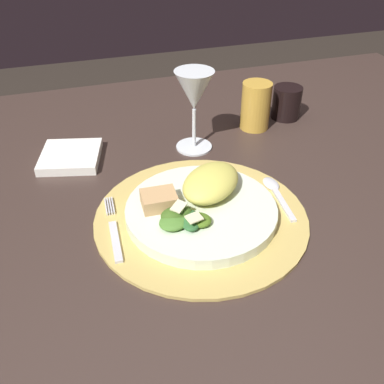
{
  "coord_description": "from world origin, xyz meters",
  "views": [
    {
      "loc": [
        -0.26,
        -0.63,
        1.21
      ],
      "look_at": [
        -0.07,
        -0.05,
        0.77
      ],
      "focal_mm": 40.33,
      "sensor_mm": 36.0,
      "label": 1
    }
  ],
  "objects_px": {
    "wine_glass": "(194,94)",
    "amber_tumbler": "(256,106)",
    "spoon": "(275,190)",
    "napkin": "(71,157)",
    "dinner_plate": "(201,211)",
    "fork": "(114,231)",
    "dining_table": "(219,218)",
    "dark_tumbler": "(287,103)"
  },
  "relations": [
    {
      "from": "wine_glass",
      "to": "amber_tumbler",
      "type": "distance_m",
      "value": 0.18
    },
    {
      "from": "wine_glass",
      "to": "amber_tumbler",
      "type": "xyz_separation_m",
      "value": [
        0.16,
        0.05,
        -0.07
      ]
    },
    {
      "from": "spoon",
      "to": "napkin",
      "type": "xyz_separation_m",
      "value": [
        -0.34,
        0.23,
        0.0
      ]
    },
    {
      "from": "dinner_plate",
      "to": "fork",
      "type": "height_order",
      "value": "dinner_plate"
    },
    {
      "from": "fork",
      "to": "amber_tumbler",
      "type": "relative_size",
      "value": 1.53
    },
    {
      "from": "spoon",
      "to": "wine_glass",
      "type": "xyz_separation_m",
      "value": [
        -0.09,
        0.2,
        0.11
      ]
    },
    {
      "from": "dinner_plate",
      "to": "dining_table",
      "type": "bearing_deg",
      "value": 53.56
    },
    {
      "from": "dining_table",
      "to": "wine_glass",
      "type": "xyz_separation_m",
      "value": [
        -0.01,
        0.13,
        0.22
      ]
    },
    {
      "from": "napkin",
      "to": "wine_glass",
      "type": "distance_m",
      "value": 0.28
    },
    {
      "from": "fork",
      "to": "spoon",
      "type": "distance_m",
      "value": 0.29
    },
    {
      "from": "fork",
      "to": "spoon",
      "type": "bearing_deg",
      "value": 4.24
    },
    {
      "from": "spoon",
      "to": "dark_tumbler",
      "type": "distance_m",
      "value": 0.32
    },
    {
      "from": "dinner_plate",
      "to": "wine_glass",
      "type": "relative_size",
      "value": 1.5
    },
    {
      "from": "fork",
      "to": "wine_glass",
      "type": "bearing_deg",
      "value": 47.56
    },
    {
      "from": "napkin",
      "to": "amber_tumbler",
      "type": "relative_size",
      "value": 1.11
    },
    {
      "from": "dining_table",
      "to": "spoon",
      "type": "distance_m",
      "value": 0.15
    },
    {
      "from": "amber_tumbler",
      "to": "wine_glass",
      "type": "bearing_deg",
      "value": -163.49
    },
    {
      "from": "dinner_plate",
      "to": "amber_tumbler",
      "type": "relative_size",
      "value": 2.37
    },
    {
      "from": "dining_table",
      "to": "amber_tumbler",
      "type": "bearing_deg",
      "value": 50.21
    },
    {
      "from": "spoon",
      "to": "dark_tumbler",
      "type": "xyz_separation_m",
      "value": [
        0.16,
        0.28,
        0.03
      ]
    },
    {
      "from": "dark_tumbler",
      "to": "amber_tumbler",
      "type": "bearing_deg",
      "value": -164.96
    },
    {
      "from": "fork",
      "to": "napkin",
      "type": "relative_size",
      "value": 1.37
    },
    {
      "from": "spoon",
      "to": "napkin",
      "type": "height_order",
      "value": "napkin"
    },
    {
      "from": "dining_table",
      "to": "dark_tumbler",
      "type": "relative_size",
      "value": 19.89
    },
    {
      "from": "napkin",
      "to": "dinner_plate",
      "type": "bearing_deg",
      "value": -53.09
    },
    {
      "from": "spoon",
      "to": "wine_glass",
      "type": "bearing_deg",
      "value": 113.11
    },
    {
      "from": "dinner_plate",
      "to": "wine_glass",
      "type": "xyz_separation_m",
      "value": [
        0.06,
        0.23,
        0.1
      ]
    },
    {
      "from": "wine_glass",
      "to": "dinner_plate",
      "type": "bearing_deg",
      "value": -104.96
    },
    {
      "from": "fork",
      "to": "dark_tumbler",
      "type": "distance_m",
      "value": 0.54
    },
    {
      "from": "dinner_plate",
      "to": "spoon",
      "type": "relative_size",
      "value": 1.91
    },
    {
      "from": "dining_table",
      "to": "dinner_plate",
      "type": "relative_size",
      "value": 5.99
    },
    {
      "from": "dinner_plate",
      "to": "spoon",
      "type": "distance_m",
      "value": 0.15
    },
    {
      "from": "dining_table",
      "to": "wine_glass",
      "type": "height_order",
      "value": "wine_glass"
    },
    {
      "from": "dining_table",
      "to": "dinner_plate",
      "type": "xyz_separation_m",
      "value": [
        -0.07,
        -0.1,
        0.11
      ]
    },
    {
      "from": "dinner_plate",
      "to": "fork",
      "type": "bearing_deg",
      "value": 178.79
    },
    {
      "from": "dining_table",
      "to": "amber_tumbler",
      "type": "xyz_separation_m",
      "value": [
        0.14,
        0.17,
        0.15
      ]
    },
    {
      "from": "dining_table",
      "to": "spoon",
      "type": "height_order",
      "value": "spoon"
    },
    {
      "from": "dark_tumbler",
      "to": "spoon",
      "type": "bearing_deg",
      "value": -120.67
    },
    {
      "from": "fork",
      "to": "wine_glass",
      "type": "distance_m",
      "value": 0.33
    },
    {
      "from": "wine_glass",
      "to": "dark_tumbler",
      "type": "relative_size",
      "value": 2.21
    },
    {
      "from": "fork",
      "to": "napkin",
      "type": "xyz_separation_m",
      "value": [
        -0.05,
        0.25,
        0.0
      ]
    },
    {
      "from": "dining_table",
      "to": "napkin",
      "type": "distance_m",
      "value": 0.32
    }
  ]
}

